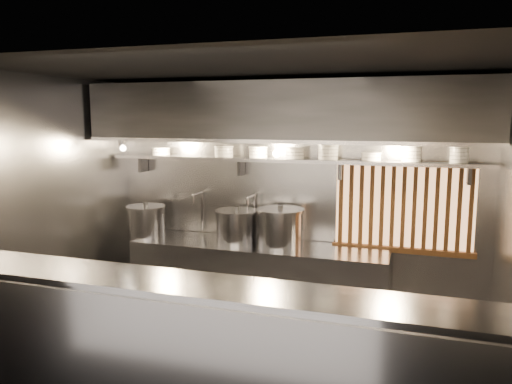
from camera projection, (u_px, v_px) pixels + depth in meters
The scene contains 24 objects.
floor at pixel (251, 366), 4.79m from camera, with size 4.50×4.50×0.00m, color black.
ceiling at pixel (251, 68), 4.37m from camera, with size 4.50×4.50×0.00m, color black.
wall_back at pixel (291, 199), 5.99m from camera, with size 4.50×4.50×0.00m, color gray.
wall_left at pixel (50, 210), 5.28m from camera, with size 3.00×3.00×0.00m, color gray.
serving_counter at pixel (211, 356), 3.81m from camera, with size 4.50×0.56×1.13m.
cooking_bench at pixel (258, 282), 5.88m from camera, with size 3.00×0.70×0.90m, color #9C9CA2.
bowl_shelf at pixel (288, 160), 5.75m from camera, with size 4.40×0.34×0.04m, color #9C9CA2.
exhaust_hood at pixel (283, 112), 5.46m from camera, with size 4.40×0.81×0.65m.
wood_screen at pixel (403, 207), 5.55m from camera, with size 1.56×0.09×1.04m.
faucet_left at pixel (199, 203), 6.23m from camera, with size 0.04×0.30×0.50m.
faucet_right at pixel (252, 206), 6.02m from camera, with size 0.04×0.30×0.50m.
heat_lamp at pixel (122, 143), 5.87m from camera, with size 0.25×0.35×0.20m.
pendant_bulb at pixel (277, 153), 5.66m from camera, with size 0.09×0.09×0.19m.
stock_pot_left at pixel (146, 221), 6.19m from camera, with size 0.57×0.57×0.42m.
stock_pot_mid at pixel (280, 227), 5.72m from camera, with size 0.71×0.71×0.48m.
stock_pot_right at pixel (237, 226), 5.90m from camera, with size 0.62×0.62×0.42m.
bowl_stack_0 at pixel (161, 151), 6.25m from camera, with size 0.24×0.24×0.09m.
bowl_stack_1 at pixel (224, 151), 5.98m from camera, with size 0.24×0.24×0.13m.
bowl_stack_2 at pixel (258, 152), 5.85m from camera, with size 0.23×0.23×0.13m.
bowl_stack_3 at pixel (295, 153), 5.71m from camera, with size 0.23×0.23×0.13m.
bowl_stack_4 at pixel (328, 152), 5.59m from camera, with size 0.24×0.24×0.17m.
bowl_stack_5 at pixel (371, 156), 5.45m from camera, with size 0.23×0.23×0.09m.
bowl_stack_6 at pixel (411, 154), 5.32m from camera, with size 0.22×0.22×0.17m.
bowl_stack_7 at pixel (459, 155), 5.17m from camera, with size 0.20×0.20×0.17m.
Camera 1 is at (1.44, -4.25, 2.37)m, focal length 35.00 mm.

